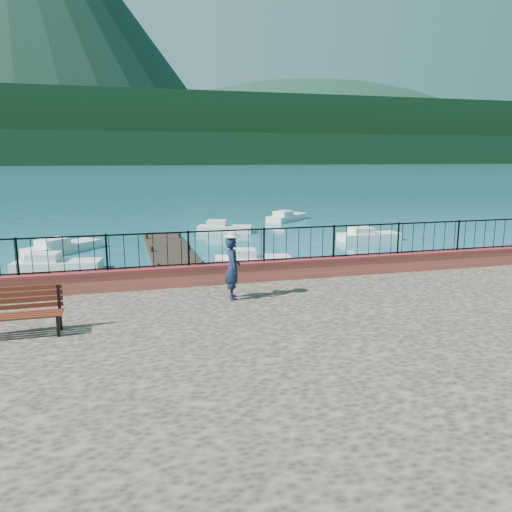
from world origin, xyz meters
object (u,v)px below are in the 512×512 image
park_bench (17,322)px  boat_1 (253,257)px  boat_3 (63,244)px  boat_5 (287,215)px  person (233,268)px  boat_4 (225,226)px  boat_0 (57,261)px  boat_2 (370,234)px

park_bench → boat_1: (7.76, 10.29, -1.10)m
boat_1 → boat_3: size_ratio=0.82×
boat_1 → boat_5: bearing=74.5°
person → boat_1: size_ratio=0.48×
boat_1 → boat_5: same height
boat_1 → boat_4: size_ratio=0.97×
park_bench → person: size_ratio=1.10×
person → boat_0: person is taller
boat_0 → boat_3: 4.44m
boat_4 → boat_5: same height
park_bench → boat_0: bearing=92.7°
park_bench → boat_2: park_bench is taller
boat_0 → boat_3: bearing=102.9°
boat_0 → boat_2: (16.61, 3.52, 0.00)m
boat_1 → boat_2: same height
person → boat_0: size_ratio=0.45×
boat_0 → person: bearing=-51.8°
person → boat_5: size_ratio=0.38×
boat_2 → boat_3: bearing=176.6°
person → boat_4: bearing=-5.8°
boat_0 → boat_5: (15.03, 13.56, 0.00)m
person → boat_1: person is taller
person → boat_4: person is taller
person → boat_5: bearing=-16.7°
boat_5 → boat_0: bearing=-179.6°
boat_2 → person: bearing=-129.7°
boat_1 → person: bearing=-99.7°
boat_3 → boat_4: 10.32m
boat_3 → boat_4: same height
boat_4 → park_bench: bearing=-93.6°
boat_1 → boat_3: 10.30m
boat_0 → boat_3: size_ratio=0.88×
boat_2 → boat_3: 16.83m
person → boat_4: (3.80, 19.01, -1.61)m
boat_5 → boat_3: bearing=169.3°
park_bench → boat_0: size_ratio=0.49×
boat_0 → boat_5: bearing=52.5°
boat_1 → boat_4: bearing=93.9°
boat_2 → boat_3: same height
boat_0 → boat_4: 12.71m
person → boat_0: 11.63m
boat_4 → person: bearing=-82.1°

